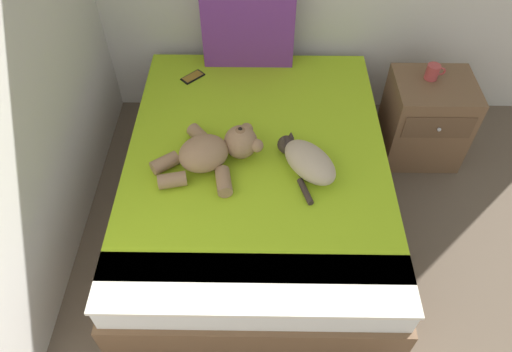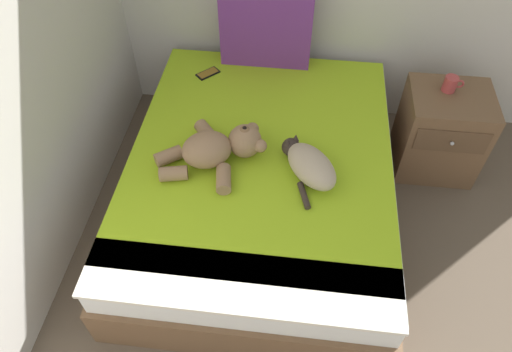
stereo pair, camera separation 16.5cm
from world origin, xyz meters
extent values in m
cube|color=brown|center=(1.05, 3.17, 0.14)|extent=(1.48, 1.90, 0.29)
cube|color=white|center=(1.05, 3.17, 0.39)|extent=(1.44, 1.84, 0.20)
cube|color=#9EC61E|center=(1.05, 3.23, 0.50)|extent=(1.43, 1.71, 0.02)
cube|color=silver|center=(1.05, 2.37, 0.50)|extent=(1.43, 0.30, 0.02)
cube|color=#72338C|center=(0.98, 4.02, 0.75)|extent=(0.58, 0.15, 0.49)
ellipsoid|color=tan|center=(1.33, 3.03, 0.58)|extent=(0.36, 0.39, 0.15)
sphere|color=#332823|center=(1.21, 3.18, 0.56)|extent=(0.10, 0.10, 0.10)
cone|color=#332823|center=(1.19, 3.17, 0.62)|extent=(0.04, 0.04, 0.04)
cone|color=#332823|center=(1.23, 3.20, 0.62)|extent=(0.04, 0.04, 0.04)
cylinder|color=#332823|center=(1.30, 2.88, 0.52)|extent=(0.08, 0.16, 0.03)
ellipsoid|color=#332823|center=(1.30, 3.13, 0.53)|extent=(0.11, 0.11, 0.04)
ellipsoid|color=#937051|center=(0.77, 3.07, 0.60)|extent=(0.33, 0.31, 0.18)
sphere|color=#937051|center=(0.96, 3.16, 0.60)|extent=(0.18, 0.18, 0.18)
sphere|color=brown|center=(0.96, 3.16, 0.66)|extent=(0.07, 0.07, 0.07)
sphere|color=black|center=(0.96, 3.16, 0.69)|extent=(0.02, 0.02, 0.02)
sphere|color=#937051|center=(0.99, 3.25, 0.61)|extent=(0.07, 0.07, 0.07)
sphere|color=#937051|center=(1.05, 3.12, 0.61)|extent=(0.07, 0.07, 0.07)
cylinder|color=#937051|center=(0.73, 3.25, 0.55)|extent=(0.16, 0.17, 0.08)
cylinder|color=#937051|center=(0.57, 3.05, 0.55)|extent=(0.16, 0.15, 0.08)
cylinder|color=#937051|center=(0.88, 2.93, 0.55)|extent=(0.10, 0.17, 0.08)
cylinder|color=#937051|center=(0.62, 2.93, 0.55)|extent=(0.16, 0.11, 0.08)
cube|color=black|center=(0.63, 3.83, 0.51)|extent=(0.16, 0.16, 0.01)
cube|color=olive|center=(0.63, 3.83, 0.52)|extent=(0.13, 0.13, 0.00)
cube|color=brown|center=(2.15, 3.70, 0.29)|extent=(0.50, 0.43, 0.58)
cube|color=brown|center=(2.15, 3.48, 0.42)|extent=(0.42, 0.01, 0.16)
sphere|color=#B2B2B7|center=(2.15, 3.46, 0.42)|extent=(0.02, 0.02, 0.02)
cylinder|color=#B23F3F|center=(2.11, 3.75, 0.63)|extent=(0.08, 0.08, 0.09)
torus|color=#B23F3F|center=(2.16, 3.75, 0.63)|extent=(0.06, 0.01, 0.06)
camera|label=1|loc=(1.07, 1.37, 2.37)|focal=33.05mm
camera|label=2|loc=(1.23, 1.38, 2.37)|focal=33.05mm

